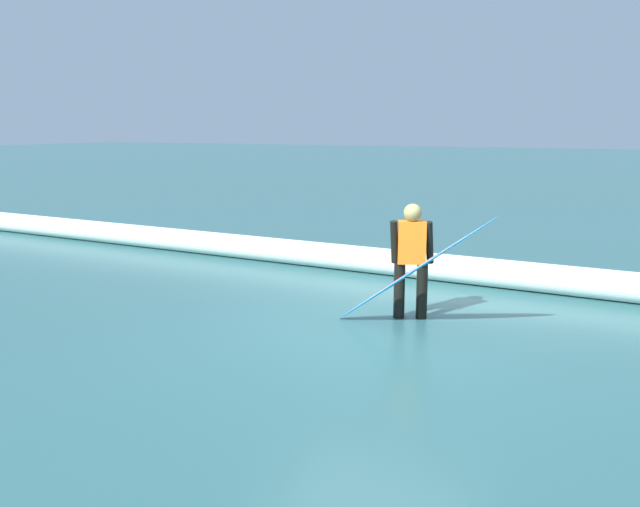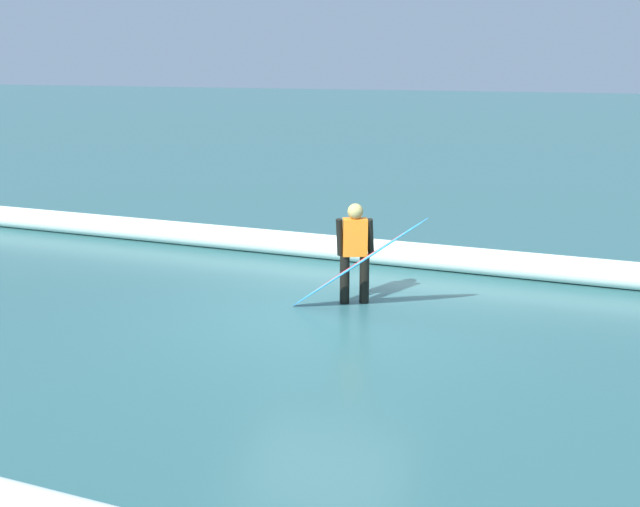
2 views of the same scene
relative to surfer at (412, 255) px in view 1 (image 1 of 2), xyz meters
The scene contains 4 objects.
ground_plane 1.09m from the surfer, 70.72° to the left, with size 136.21×136.21×0.00m, color #2C5A5D.
surfer is the anchor object (origin of this frame).
surfboard 0.46m from the surfer, 110.73° to the left, with size 1.91×0.27×1.43m.
wave_crest_foreground 2.87m from the surfer, 133.48° to the right, with size 0.42×0.42×25.66m, color white.
Camera 1 is at (-2.66, 6.94, 2.37)m, focal length 36.77 mm.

